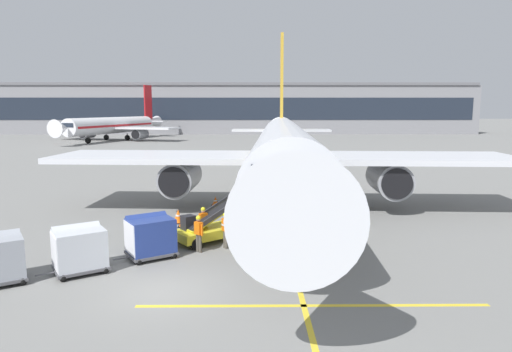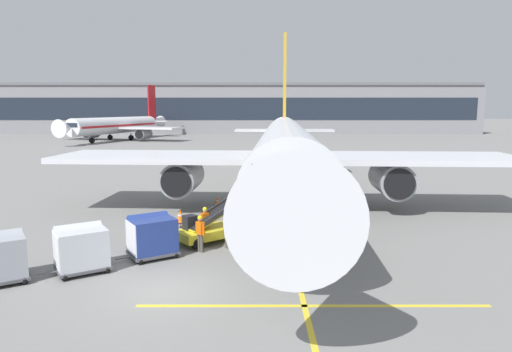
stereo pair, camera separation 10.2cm
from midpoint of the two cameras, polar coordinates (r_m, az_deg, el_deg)
The scene contains 15 objects.
ground_plane at distance 17.26m, azimuth -11.76°, elevation -14.13°, with size 600.00×600.00×0.00m, color slate.
parked_airplane at distance 29.76m, azimuth 3.69°, elevation 3.15°, with size 30.43×39.69×13.74m.
belt_loader at distance 22.82m, azimuth -5.41°, elevation -6.11°, with size 4.95×4.34×2.91m.
baggage_cart_lead at distance 20.76m, azimuth -13.18°, elevation -7.35°, with size 2.73×2.42×1.91m.
baggage_cart_second at distance 19.77m, azimuth -21.40°, elevation -8.53°, with size 2.73×2.42×1.91m.
ground_crew_by_loader at distance 21.06m, azimuth -7.18°, elevation -6.97°, with size 0.44×0.44×1.74m.
ground_crew_by_carts at distance 22.78m, azimuth -6.58°, elevation -5.77°, with size 0.48×0.42×1.74m.
ground_crew_marshaller at distance 21.52m, azimuth -3.79°, elevation -6.59°, with size 0.39×0.52×1.74m.
safety_cone_engine_keepout at distance 30.84m, azimuth -5.00°, elevation -3.24°, with size 0.61×0.61×0.70m.
safety_cone_wingtip at distance 25.77m, azimuth -9.14°, elevation -5.76°, with size 0.53×0.53×0.61m.
safety_cone_nose_mark at distance 26.68m, azimuth -9.69°, elevation -5.08°, with size 0.71×0.71×0.80m.
apron_guidance_line_lead_in at distance 29.65m, azimuth 3.04°, elevation -4.36°, with size 0.20×110.00×0.01m.
apron_guidance_line_stop_bar at distance 15.91m, azimuth 7.28°, elevation -16.02°, with size 12.00×0.20×0.01m.
terminal_building at distance 125.89m, azimuth -2.97°, elevation 8.51°, with size 131.85×14.52×13.50m.
distant_airplane at distance 100.58m, azimuth -17.32°, elevation 6.13°, with size 28.53×36.43×12.35m.
Camera 2 is at (3.40, -15.60, 6.58)m, focal length 31.50 mm.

